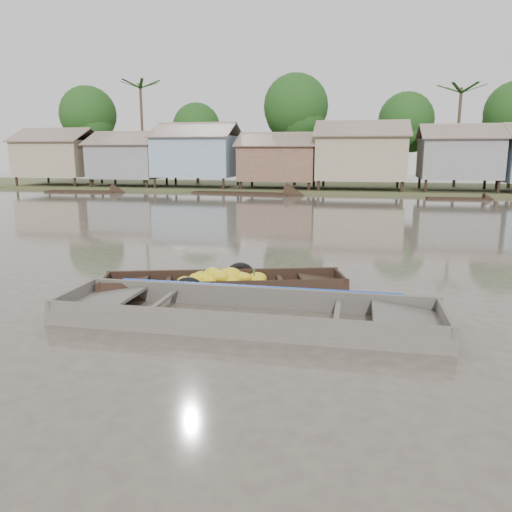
# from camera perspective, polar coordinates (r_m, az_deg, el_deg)

# --- Properties ---
(ground) EXTENTS (120.00, 120.00, 0.00)m
(ground) POSITION_cam_1_polar(r_m,az_deg,el_deg) (10.67, -2.89, -5.19)
(ground) COLOR #473F37
(ground) RESTS_ON ground
(riverbank) EXTENTS (120.00, 12.47, 10.22)m
(riverbank) POSITION_cam_1_polar(r_m,az_deg,el_deg) (41.73, 12.67, 11.56)
(riverbank) COLOR #384723
(riverbank) RESTS_ON ground
(banana_boat) EXTENTS (5.63, 2.78, 0.78)m
(banana_boat) POSITION_cam_1_polar(r_m,az_deg,el_deg) (11.38, -4.02, -3.32)
(banana_boat) COLOR black
(banana_boat) RESTS_ON ground
(viewer_boat) EXTENTS (7.20, 1.93, 0.58)m
(viewer_boat) POSITION_cam_1_polar(r_m,az_deg,el_deg) (9.42, -1.03, -7.18)
(viewer_boat) COLOR #48443D
(viewer_boat) RESTS_ON ground
(distant_boats) EXTENTS (46.69, 15.89, 1.38)m
(distant_boats) POSITION_cam_1_polar(r_m,az_deg,el_deg) (35.33, 26.68, 5.91)
(distant_boats) COLOR black
(distant_boats) RESTS_ON ground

